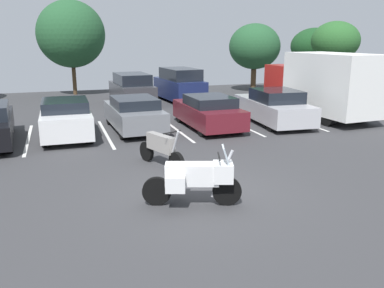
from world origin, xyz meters
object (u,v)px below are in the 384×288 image
car_white (66,118)px  car_grey (134,113)px  car_far_navy (180,85)px  motorcycle_touring (196,177)px  motorcycle_second (161,148)px  car_maroon (208,112)px  car_far_charcoal (132,89)px  car_silver (274,107)px  box_truck (322,84)px

car_white → car_grey: bearing=4.9°
car_far_navy → motorcycle_touring: bearing=-105.4°
motorcycle_second → car_maroon: (3.27, 4.66, 0.12)m
motorcycle_touring → motorcycle_second: 3.06m
car_grey → car_far_charcoal: bearing=80.5°
car_silver → car_far_navy: bearing=105.9°
car_grey → car_white: bearing=-175.1°
motorcycle_second → car_maroon: car_maroon is taller
car_grey → box_truck: (9.13, -0.06, 0.90)m
car_white → car_far_navy: car_far_navy is taller
car_maroon → car_silver: (3.18, 0.04, 0.04)m
motorcycle_second → car_silver: car_silver is taller
car_grey → car_silver: car_silver is taller
motorcycle_touring → car_silver: (6.39, 7.75, 0.06)m
car_far_navy → car_grey: bearing=-120.2°
car_maroon → box_truck: 6.11m
box_truck → motorcycle_touring: bearing=-138.3°
car_far_charcoal → motorcycle_touring: bearing=-94.8°
car_silver → car_white: bearing=178.1°
motorcycle_touring → car_maroon: 8.36m
motorcycle_second → car_silver: 7.97m
motorcycle_second → car_silver: size_ratio=0.41×
car_silver → box_truck: box_truck is taller
motorcycle_second → car_far_charcoal: (1.33, 12.20, 0.30)m
car_white → motorcycle_touring: bearing=-72.0°
motorcycle_second → box_truck: (9.29, 5.17, 1.04)m
car_far_charcoal → car_far_navy: (2.95, 0.10, 0.11)m
car_maroon → car_silver: bearing=0.6°
car_silver → car_far_charcoal: size_ratio=1.09×
motorcycle_touring → motorcycle_second: size_ratio=1.07×
motorcycle_second → car_far_navy: (4.28, 12.31, 0.42)m
motorcycle_second → car_far_charcoal: size_ratio=0.45×
car_white → car_silver: size_ratio=0.88×
car_maroon → car_silver: 3.18m
car_far_navy → box_truck: (5.01, -7.14, 0.62)m
car_maroon → car_far_navy: size_ratio=0.95×
car_white → car_grey: 2.74m
motorcycle_touring → car_maroon: motorcycle_touring is taller
box_truck → motorcycle_second: bearing=-150.9°
motorcycle_touring → motorcycle_second: motorcycle_touring is taller
motorcycle_second → car_silver: bearing=36.1°
motorcycle_touring → car_grey: bearing=89.3°
car_far_charcoal → car_white: bearing=-118.5°
car_grey → motorcycle_second: bearing=-91.8°
motorcycle_second → car_silver: (6.44, 4.69, 0.16)m
car_grey → box_truck: size_ratio=0.68×
car_far_charcoal → car_silver: bearing=-55.8°
car_silver → car_far_navy: 7.92m
car_white → car_far_charcoal: bearing=61.5°
car_maroon → box_truck: box_truck is taller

